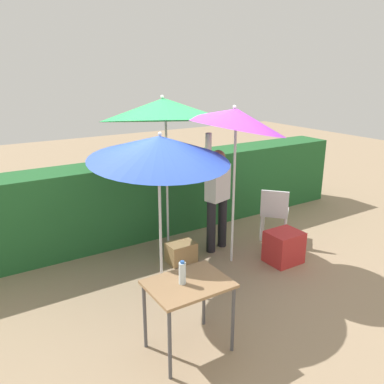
# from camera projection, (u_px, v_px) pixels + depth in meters

# --- Properties ---
(ground_plane) EXTENTS (24.00, 24.00, 0.00)m
(ground_plane) POSITION_uv_depth(u_px,v_px,m) (203.00, 271.00, 5.63)
(ground_plane) COLOR #9E8466
(hedge_row) EXTENTS (8.00, 0.70, 1.31)m
(hedge_row) POSITION_uv_depth(u_px,v_px,m) (150.00, 197.00, 6.79)
(hedge_row) COLOR #23602D
(hedge_row) RESTS_ON ground_plane
(umbrella_rainbow) EXTENTS (1.93, 1.93, 2.52)m
(umbrella_rainbow) POSITION_uv_depth(u_px,v_px,m) (164.00, 110.00, 5.79)
(umbrella_rainbow) COLOR silver
(umbrella_rainbow) RESTS_ON ground_plane
(umbrella_orange) EXTENTS (1.73, 1.75, 2.08)m
(umbrella_orange) POSITION_uv_depth(u_px,v_px,m) (159.00, 148.00, 4.71)
(umbrella_orange) COLOR silver
(umbrella_orange) RESTS_ON ground_plane
(umbrella_yellow) EXTENTS (1.47, 1.45, 2.41)m
(umbrella_yellow) POSITION_uv_depth(u_px,v_px,m) (235.00, 118.00, 5.32)
(umbrella_yellow) COLOR silver
(umbrella_yellow) RESTS_ON ground_plane
(person_vendor) EXTENTS (0.55, 0.31, 1.88)m
(person_vendor) POSITION_uv_depth(u_px,v_px,m) (217.00, 193.00, 6.06)
(person_vendor) COLOR black
(person_vendor) RESTS_ON ground_plane
(chair_plastic) EXTENTS (0.62, 0.62, 0.89)m
(chair_plastic) POSITION_uv_depth(u_px,v_px,m) (275.00, 211.00, 6.53)
(chair_plastic) COLOR silver
(chair_plastic) RESTS_ON ground_plane
(cooler_box) EXTENTS (0.49, 0.42, 0.48)m
(cooler_box) POSITION_uv_depth(u_px,v_px,m) (284.00, 247.00, 5.84)
(cooler_box) COLOR red
(cooler_box) RESTS_ON ground_plane
(crate_cardboard) EXTENTS (0.41, 0.30, 0.30)m
(crate_cardboard) POSITION_uv_depth(u_px,v_px,m) (181.00, 252.00, 5.87)
(crate_cardboard) COLOR #9E7A4C
(crate_cardboard) RESTS_ON ground_plane
(folding_table) EXTENTS (0.80, 0.60, 0.77)m
(folding_table) POSITION_uv_depth(u_px,v_px,m) (188.00, 291.00, 3.88)
(folding_table) COLOR #4C4C51
(folding_table) RESTS_ON ground_plane
(bottle_water) EXTENTS (0.07, 0.07, 0.24)m
(bottle_water) POSITION_uv_depth(u_px,v_px,m) (182.00, 273.00, 3.80)
(bottle_water) COLOR silver
(bottle_water) RESTS_ON folding_table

